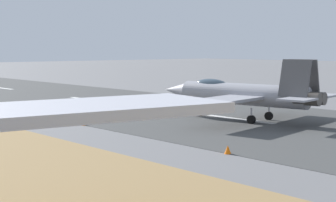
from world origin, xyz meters
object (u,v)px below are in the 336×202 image
at_px(crew_person, 198,94).
at_px(marker_cone_near, 228,150).
at_px(marker_cone_mid, 84,122).
at_px(fighter_jet, 242,94).

relative_size(crew_person, marker_cone_near, 3.16).
bearing_deg(marker_cone_mid, fighter_jet, -118.24).
height_order(fighter_jet, crew_person, fighter_jet).
xyz_separation_m(crew_person, marker_cone_mid, (-8.33, 22.02, -0.59)).
xyz_separation_m(fighter_jet, marker_cone_near, (-9.73, 12.70, -2.18)).
bearing_deg(fighter_jet, marker_cone_mid, 61.76).
bearing_deg(marker_cone_mid, crew_person, -69.27).
height_order(crew_person, marker_cone_near, crew_person).
relative_size(fighter_jet, marker_cone_mid, 31.60).
relative_size(fighter_jet, marker_cone_near, 31.60).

